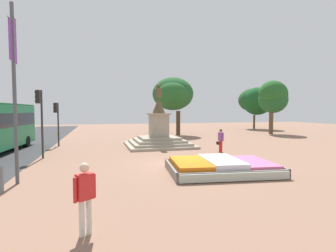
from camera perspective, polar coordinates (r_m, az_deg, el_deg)
name	(u,v)px	position (r m, az deg, el deg)	size (l,w,h in m)	color
ground_plane	(187,166)	(14.01, 4.21, -8.61)	(91.12, 91.12, 0.00)	#8C6651
flower_planter	(221,167)	(12.64, 11.44, -8.69)	(5.28, 3.92, 0.64)	#38281C
statue_monument	(159,136)	(21.45, -2.02, -2.10)	(5.24, 5.24, 5.09)	#A09681
traffic_light_mid_block	(40,111)	(17.56, -26.11, 2.92)	(0.42, 0.31, 4.14)	#2D2D33
traffic_light_far_corner	(57,116)	(23.09, -23.07, 1.94)	(0.41, 0.30, 3.54)	#2D2D33
banner_pole	(14,84)	(11.91, -30.47, 7.97)	(0.14, 1.31, 7.04)	#4C5156
pedestrian_with_handbag	(221,139)	(18.62, 11.38, -2.83)	(0.28, 0.73, 1.64)	red
pedestrian_crossing_plaza	(85,194)	(6.52, -17.64, -13.86)	(0.49, 0.39, 1.70)	beige
kerb_bollard_mid_a	(1,179)	(11.04, -32.50, -9.70)	(0.15, 0.15, 0.96)	slate
park_tree_far_left	(173,94)	(31.31, 1.06, 6.94)	(4.91, 5.13, 6.89)	#4C3823
park_tree_behind_statue	(273,96)	(35.38, 21.94, 6.04)	(3.77, 3.88, 6.64)	brown
park_tree_far_right	(255,101)	(44.21, 18.35, 5.24)	(4.94, 5.64, 6.59)	brown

